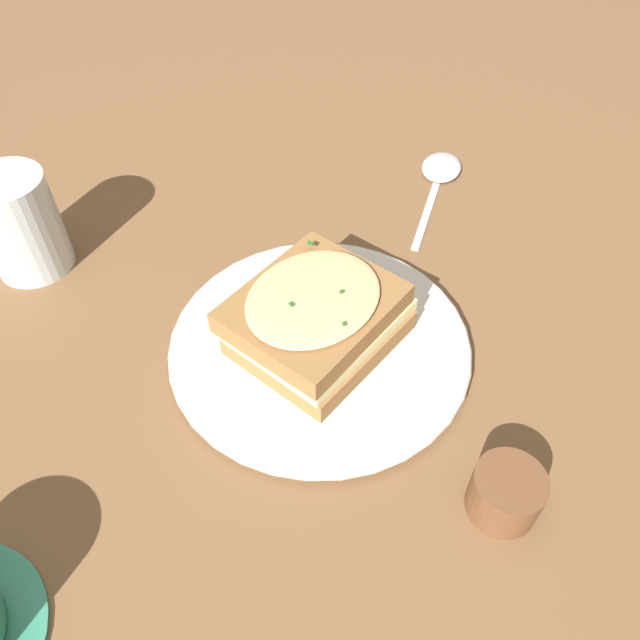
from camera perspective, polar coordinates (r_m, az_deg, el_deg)
The scene contains 6 objects.
ground_plane at distance 0.57m, azimuth -2.71°, elevation -0.88°, with size 2.40×2.40×0.00m, color brown.
dinner_plate at distance 0.55m, azimuth -0.00°, elevation -2.26°, with size 0.26×0.26×0.01m.
sandwich at distance 0.52m, azimuth -0.26°, elevation 0.16°, with size 0.18×0.17×0.06m.
water_glass at distance 0.67m, azimuth -25.73°, elevation 7.89°, with size 0.07×0.07×0.10m, color silver.
spoon at distance 0.76m, azimuth 10.91°, elevation 13.15°, with size 0.10×0.18×0.01m.
condiment_pot at distance 0.48m, azimuth 16.62°, elevation -14.94°, with size 0.05×0.05×0.04m, color brown.
Camera 1 is at (0.02, 0.38, 0.43)m, focal length 35.00 mm.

